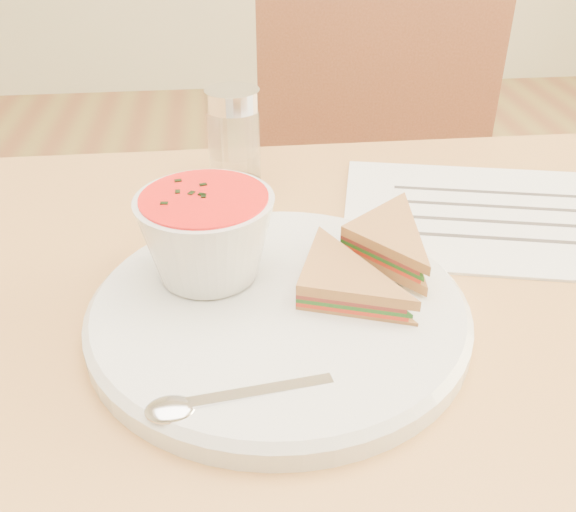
{
  "coord_description": "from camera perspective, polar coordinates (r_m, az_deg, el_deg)",
  "views": [
    {
      "loc": [
        -0.14,
        -0.45,
        1.08
      ],
      "look_at": [
        -0.09,
        -0.0,
        0.8
      ],
      "focal_mm": 40.0,
      "sensor_mm": 36.0,
      "label": 1
    }
  ],
  "objects": [
    {
      "name": "soup_bowl",
      "position": [
        0.54,
        -7.2,
        1.37
      ],
      "size": [
        0.11,
        0.11,
        0.08
      ],
      "primitive_type": null,
      "rotation": [
        0.0,
        0.0,
        -0.0
      ],
      "color": "silver",
      "rests_on": "plate"
    },
    {
      "name": "plate",
      "position": [
        0.53,
        -0.84,
        -5.03
      ],
      "size": [
        0.38,
        0.38,
        0.02
      ],
      "primitive_type": null,
      "rotation": [
        0.0,
        0.0,
        0.25
      ],
      "color": "silver",
      "rests_on": "dining_table"
    },
    {
      "name": "spoon",
      "position": [
        0.44,
        -3.81,
        -12.24
      ],
      "size": [
        0.17,
        0.06,
        0.01
      ],
      "primitive_type": null,
      "rotation": [
        0.0,
        0.0,
        0.16
      ],
      "color": "silver",
      "rests_on": "plate"
    },
    {
      "name": "sandwich_half_b",
      "position": [
        0.57,
        4.67,
        1.39
      ],
      "size": [
        0.13,
        0.13,
        0.03
      ],
      "primitive_type": null,
      "rotation": [
        0.0,
        0.0,
        -0.89
      ],
      "color": "#AF793D",
      "rests_on": "plate"
    },
    {
      "name": "condiment_shaker",
      "position": [
        0.75,
        -4.82,
        10.46
      ],
      "size": [
        0.07,
        0.07,
        0.11
      ],
      "primitive_type": null,
      "rotation": [
        0.0,
        0.0,
        -0.14
      ],
      "color": "silver",
      "rests_on": "dining_table"
    },
    {
      "name": "chair_far",
      "position": [
        1.12,
        7.47,
        -1.13
      ],
      "size": [
        0.49,
        0.49,
        0.94
      ],
      "primitive_type": null,
      "rotation": [
        0.0,
        0.0,
        2.97
      ],
      "color": "brown",
      "rests_on": "floor"
    },
    {
      "name": "sandwich_half_a",
      "position": [
        0.51,
        0.69,
        -4.0
      ],
      "size": [
        0.12,
        0.12,
        0.03
      ],
      "primitive_type": null,
      "rotation": [
        0.0,
        0.0,
        -0.34
      ],
      "color": "#AF793D",
      "rests_on": "plate"
    },
    {
      "name": "paper_menu",
      "position": [
        0.72,
        18.24,
        3.47
      ],
      "size": [
        0.37,
        0.31,
        0.0
      ],
      "primitive_type": null,
      "rotation": [
        0.0,
        0.0,
        -0.23
      ],
      "color": "white",
      "rests_on": "dining_table"
    }
  ]
}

